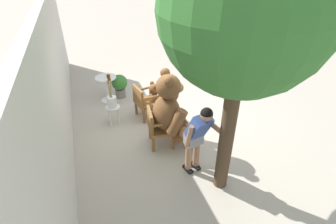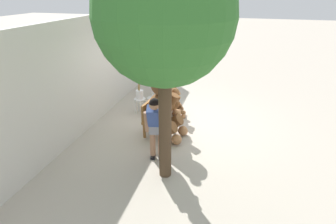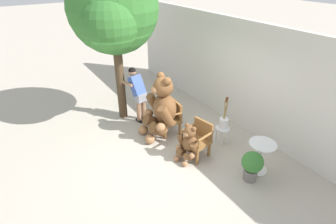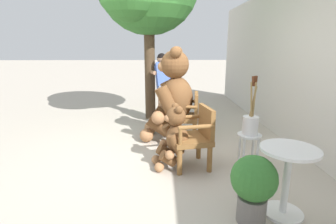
{
  "view_description": "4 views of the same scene",
  "coord_description": "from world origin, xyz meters",
  "views": [
    {
      "loc": [
        -4.91,
        1.8,
        3.65
      ],
      "look_at": [
        -0.33,
        0.25,
        0.61
      ],
      "focal_mm": 28.0,
      "sensor_mm": 36.0,
      "label": 1
    },
    {
      "loc": [
        -6.11,
        -1.34,
        3.4
      ],
      "look_at": [
        -0.33,
        0.23,
        0.56
      ],
      "focal_mm": 28.0,
      "sensor_mm": 36.0,
      "label": 2
    },
    {
      "loc": [
        4.33,
        -2.7,
        3.95
      ],
      "look_at": [
        -0.12,
        0.17,
        0.94
      ],
      "focal_mm": 28.0,
      "sensor_mm": 36.0,
      "label": 3
    },
    {
      "loc": [
        4.04,
        0.08,
        1.67
      ],
      "look_at": [
        -0.39,
        0.2,
        0.56
      ],
      "focal_mm": 28.0,
      "sensor_mm": 36.0,
      "label": 4
    }
  ],
  "objects": [
    {
      "name": "teddy_bear_large",
      "position": [
        -0.59,
        0.27,
        0.82
      ],
      "size": [
        1.02,
        1.0,
        1.67
      ],
      "color": "brown",
      "rests_on": "ground"
    },
    {
      "name": "wooden_chair_left",
      "position": [
        -0.57,
        0.54,
        0.46
      ],
      "size": [
        0.62,
        0.59,
        0.86
      ],
      "color": "brown",
      "rests_on": "ground"
    },
    {
      "name": "brush_bucket",
      "position": [
        0.55,
        1.33,
        0.63
      ],
      "size": [
        0.22,
        0.22,
        0.83
      ],
      "color": "white",
      "rests_on": "white_stool"
    },
    {
      "name": "person_visitor",
      "position": [
        -1.62,
        0.14,
        0.91
      ],
      "size": [
        0.75,
        0.59,
        1.53
      ],
      "color": "black",
      "rests_on": "ground"
    },
    {
      "name": "ground_plane",
      "position": [
        0.0,
        0.0,
        0.0
      ],
      "size": [
        60.0,
        60.0,
        0.0
      ],
      "primitive_type": "plane",
      "color": "#B2A899"
    },
    {
      "name": "round_side_table",
      "position": [
        1.72,
        1.32,
        0.45
      ],
      "size": [
        0.56,
        0.56,
        0.72
      ],
      "color": "white",
      "rests_on": "ground"
    },
    {
      "name": "white_stool",
      "position": [
        0.55,
        1.33,
        0.36
      ],
      "size": [
        0.34,
        0.34,
        0.46
      ],
      "color": "silver",
      "rests_on": "ground"
    },
    {
      "name": "potted_plant",
      "position": [
        1.82,
        0.95,
        0.4
      ],
      "size": [
        0.44,
        0.44,
        0.68
      ],
      "color": "slate",
      "rests_on": "ground"
    },
    {
      "name": "patio_tree",
      "position": [
        -1.93,
        -0.23,
        2.96
      ],
      "size": [
        2.33,
        2.22,
        4.12
      ],
      "color": "#473523",
      "rests_on": "ground"
    },
    {
      "name": "teddy_bear_small",
      "position": [
        0.59,
        0.26,
        0.44
      ],
      "size": [
        0.56,
        0.56,
        0.91
      ],
      "color": "brown",
      "rests_on": "ground"
    },
    {
      "name": "back_wall",
      "position": [
        0.0,
        2.4,
        1.4
      ],
      "size": [
        10.0,
        0.16,
        2.8
      ],
      "primitive_type": "cube",
      "color": "beige",
      "rests_on": "ground"
    },
    {
      "name": "wooden_chair_right",
      "position": [
        0.57,
        0.54,
        0.46
      ],
      "size": [
        0.65,
        0.61,
        0.86
      ],
      "color": "brown",
      "rests_on": "ground"
    }
  ]
}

